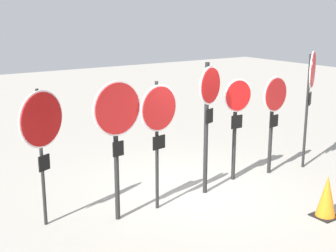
{
  "coord_description": "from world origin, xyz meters",
  "views": [
    {
      "loc": [
        -5.36,
        -6.86,
        3.52
      ],
      "look_at": [
        -0.74,
        0.0,
        1.47
      ],
      "focal_mm": 50.0,
      "sensor_mm": 36.0,
      "label": 1
    }
  ],
  "objects_px": {
    "stop_sign_4": "(237,111)",
    "traffic_cone_0": "(327,196)",
    "stop_sign_6": "(311,81)",
    "stop_sign_3": "(208,106)",
    "stop_sign_0": "(42,127)",
    "stop_sign_2": "(159,118)",
    "stop_sign_1": "(117,123)",
    "stop_sign_5": "(274,107)"
  },
  "relations": [
    {
      "from": "stop_sign_4",
      "to": "stop_sign_6",
      "type": "relative_size",
      "value": 0.82
    },
    {
      "from": "stop_sign_1",
      "to": "stop_sign_4",
      "type": "height_order",
      "value": "stop_sign_1"
    },
    {
      "from": "stop_sign_1",
      "to": "traffic_cone_0",
      "type": "relative_size",
      "value": 3.19
    },
    {
      "from": "stop_sign_4",
      "to": "stop_sign_6",
      "type": "xyz_separation_m",
      "value": [
        1.91,
        -0.29,
        0.5
      ]
    },
    {
      "from": "stop_sign_3",
      "to": "stop_sign_4",
      "type": "distance_m",
      "value": 1.01
    },
    {
      "from": "stop_sign_5",
      "to": "stop_sign_6",
      "type": "xyz_separation_m",
      "value": [
        0.97,
        -0.15,
        0.5
      ]
    },
    {
      "from": "stop_sign_3",
      "to": "traffic_cone_0",
      "type": "bearing_deg",
      "value": -83.51
    },
    {
      "from": "stop_sign_1",
      "to": "stop_sign_6",
      "type": "relative_size",
      "value": 0.91
    },
    {
      "from": "stop_sign_2",
      "to": "stop_sign_1",
      "type": "bearing_deg",
      "value": 170.97
    },
    {
      "from": "stop_sign_4",
      "to": "traffic_cone_0",
      "type": "distance_m",
      "value": 2.54
    },
    {
      "from": "stop_sign_2",
      "to": "stop_sign_4",
      "type": "bearing_deg",
      "value": -0.34
    },
    {
      "from": "stop_sign_1",
      "to": "stop_sign_5",
      "type": "relative_size",
      "value": 1.12
    },
    {
      "from": "stop_sign_5",
      "to": "stop_sign_6",
      "type": "distance_m",
      "value": 1.1
    },
    {
      "from": "stop_sign_3",
      "to": "stop_sign_5",
      "type": "height_order",
      "value": "stop_sign_3"
    },
    {
      "from": "stop_sign_0",
      "to": "stop_sign_2",
      "type": "relative_size",
      "value": 0.99
    },
    {
      "from": "stop_sign_0",
      "to": "stop_sign_1",
      "type": "height_order",
      "value": "stop_sign_1"
    },
    {
      "from": "stop_sign_3",
      "to": "stop_sign_4",
      "type": "relative_size",
      "value": 1.19
    },
    {
      "from": "traffic_cone_0",
      "to": "stop_sign_6",
      "type": "bearing_deg",
      "value": 47.49
    },
    {
      "from": "traffic_cone_0",
      "to": "stop_sign_1",
      "type": "bearing_deg",
      "value": 148.09
    },
    {
      "from": "stop_sign_6",
      "to": "stop_sign_3",
      "type": "bearing_deg",
      "value": 146.09
    },
    {
      "from": "stop_sign_1",
      "to": "stop_sign_4",
      "type": "xyz_separation_m",
      "value": [
        2.96,
        0.37,
        -0.21
      ]
    },
    {
      "from": "stop_sign_4",
      "to": "traffic_cone_0",
      "type": "bearing_deg",
      "value": -83.71
    },
    {
      "from": "stop_sign_3",
      "to": "stop_sign_6",
      "type": "relative_size",
      "value": 0.97
    },
    {
      "from": "stop_sign_0",
      "to": "stop_sign_5",
      "type": "bearing_deg",
      "value": -28.72
    },
    {
      "from": "stop_sign_0",
      "to": "stop_sign_3",
      "type": "xyz_separation_m",
      "value": [
        3.11,
        -0.38,
        0.06
      ]
    },
    {
      "from": "stop_sign_3",
      "to": "stop_sign_5",
      "type": "xyz_separation_m",
      "value": [
        1.89,
        0.1,
        -0.26
      ]
    },
    {
      "from": "stop_sign_2",
      "to": "stop_sign_4",
      "type": "height_order",
      "value": "stop_sign_2"
    },
    {
      "from": "stop_sign_6",
      "to": "stop_sign_2",
      "type": "bearing_deg",
      "value": 147.9
    },
    {
      "from": "stop_sign_1",
      "to": "stop_sign_6",
      "type": "height_order",
      "value": "stop_sign_6"
    },
    {
      "from": "stop_sign_0",
      "to": "stop_sign_2",
      "type": "height_order",
      "value": "stop_sign_2"
    },
    {
      "from": "stop_sign_2",
      "to": "stop_sign_3",
      "type": "relative_size",
      "value": 0.91
    },
    {
      "from": "stop_sign_1",
      "to": "stop_sign_3",
      "type": "bearing_deg",
      "value": -2.88
    },
    {
      "from": "stop_sign_6",
      "to": "stop_sign_0",
      "type": "bearing_deg",
      "value": 142.93
    },
    {
      "from": "stop_sign_5",
      "to": "stop_sign_4",
      "type": "bearing_deg",
      "value": 165.22
    },
    {
      "from": "stop_sign_0",
      "to": "traffic_cone_0",
      "type": "height_order",
      "value": "stop_sign_0"
    },
    {
      "from": "stop_sign_6",
      "to": "stop_sign_4",
      "type": "bearing_deg",
      "value": 138.33
    },
    {
      "from": "stop_sign_0",
      "to": "stop_sign_2",
      "type": "xyz_separation_m",
      "value": [
        1.91,
        -0.49,
        -0.01
      ]
    },
    {
      "from": "stop_sign_4",
      "to": "traffic_cone_0",
      "type": "height_order",
      "value": "stop_sign_4"
    },
    {
      "from": "stop_sign_6",
      "to": "traffic_cone_0",
      "type": "xyz_separation_m",
      "value": [
        -1.81,
        -1.98,
        -1.62
      ]
    },
    {
      "from": "stop_sign_0",
      "to": "stop_sign_4",
      "type": "distance_m",
      "value": 4.06
    },
    {
      "from": "stop_sign_2",
      "to": "stop_sign_6",
      "type": "height_order",
      "value": "stop_sign_6"
    },
    {
      "from": "stop_sign_6",
      "to": "traffic_cone_0",
      "type": "height_order",
      "value": "stop_sign_6"
    }
  ]
}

